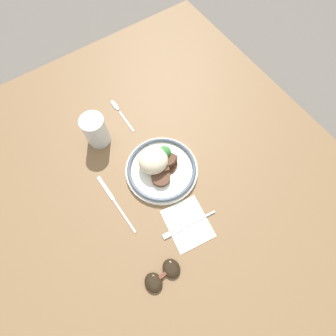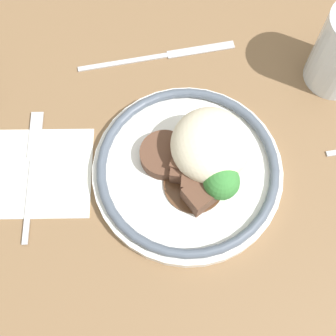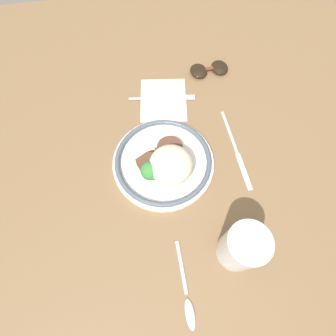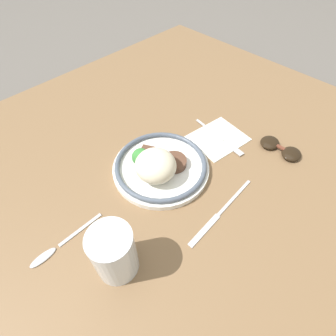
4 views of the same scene
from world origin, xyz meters
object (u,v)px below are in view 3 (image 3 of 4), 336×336
at_px(knife, 236,151).
at_px(spoon, 188,302).
at_px(sunglasses, 209,69).
at_px(juice_glass, 241,248).
at_px(plate, 164,163).
at_px(fork, 169,98).

distance_m(knife, spoon, 0.35).
bearing_deg(sunglasses, juice_glass, -9.62).
relative_size(juice_glass, knife, 0.52).
relative_size(plate, juice_glass, 2.05).
height_order(plate, spoon, plate).
bearing_deg(spoon, plate, 179.73).
distance_m(juice_glass, knife, 0.24).
height_order(juice_glass, fork, juice_glass).
distance_m(fork, sunglasses, 0.15).
distance_m(juice_glass, sunglasses, 0.50).
bearing_deg(spoon, fork, 174.67).
height_order(fork, knife, fork).
height_order(spoon, sunglasses, sunglasses).
bearing_deg(juice_glass, spoon, -57.07).
xyz_separation_m(plate, sunglasses, (-0.28, 0.17, -0.02)).
xyz_separation_m(plate, spoon, (0.29, -0.00, -0.02)).
bearing_deg(knife, fork, -146.38).
bearing_deg(plate, knife, 93.91).
relative_size(spoon, sunglasses, 1.46).
relative_size(plate, spoon, 1.45).
xyz_separation_m(juice_glass, knife, (-0.23, 0.07, -0.05)).
relative_size(knife, sunglasses, 2.00).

